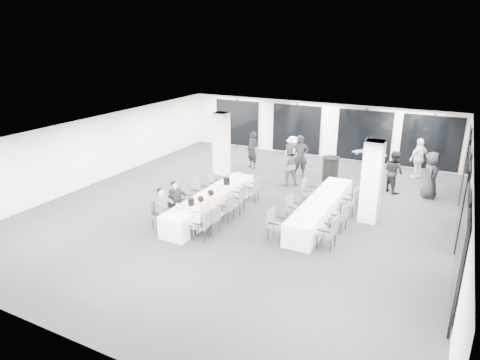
# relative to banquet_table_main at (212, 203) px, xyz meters

# --- Properties ---
(room) EXTENTS (14.04, 16.04, 2.84)m
(room) POSITION_rel_banquet_table_main_xyz_m (1.75, 2.03, 1.01)
(room) COLOR #25252A
(room) RESTS_ON ground
(column_left) EXTENTS (0.60, 0.60, 2.80)m
(column_left) POSITION_rel_banquet_table_main_xyz_m (-1.93, 4.12, 1.02)
(column_left) COLOR white
(column_left) RESTS_ON floor
(column_right) EXTENTS (0.60, 0.60, 2.80)m
(column_right) POSITION_rel_banquet_table_main_xyz_m (5.07, 1.92, 1.02)
(column_right) COLOR white
(column_right) RESTS_ON floor
(banquet_table_main) EXTENTS (0.90, 5.00, 0.75)m
(banquet_table_main) POSITION_rel_banquet_table_main_xyz_m (0.00, 0.00, 0.00)
(banquet_table_main) COLOR white
(banquet_table_main) RESTS_ON floor
(banquet_table_side) EXTENTS (0.90, 5.00, 0.75)m
(banquet_table_side) POSITION_rel_banquet_table_main_xyz_m (3.61, 1.22, 0.00)
(banquet_table_side) COLOR white
(banquet_table_side) RESTS_ON floor
(cocktail_table) EXTENTS (0.76, 0.76, 1.06)m
(cocktail_table) POSITION_rel_banquet_table_main_xyz_m (2.74, 5.40, 0.16)
(cocktail_table) COLOR black
(cocktail_table) RESTS_ON floor
(chair_main_left_near) EXTENTS (0.59, 0.63, 1.00)m
(chair_main_left_near) POSITION_rel_banquet_table_main_xyz_m (-0.84, -1.86, 0.20)
(chair_main_left_near) COLOR #515359
(chair_main_left_near) RESTS_ON floor
(chair_main_left_second) EXTENTS (0.56, 0.60, 0.95)m
(chair_main_left_second) POSITION_rel_banquet_table_main_xyz_m (-0.83, -1.15, 0.17)
(chair_main_left_second) COLOR #515359
(chair_main_left_second) RESTS_ON floor
(chair_main_left_mid) EXTENTS (0.52, 0.56, 0.90)m
(chair_main_left_mid) POSITION_rel_banquet_table_main_xyz_m (-0.83, -0.37, 0.14)
(chair_main_left_mid) COLOR #515359
(chair_main_left_mid) RESTS_ON floor
(chair_main_left_fourth) EXTENTS (0.57, 0.62, 1.04)m
(chair_main_left_fourth) POSITION_rel_banquet_table_main_xyz_m (-0.84, 0.47, 0.22)
(chair_main_left_fourth) COLOR #515359
(chair_main_left_fourth) RESTS_ON floor
(chair_main_left_far) EXTENTS (0.46, 0.51, 0.89)m
(chair_main_left_far) POSITION_rel_banquet_table_main_xyz_m (-0.83, 1.59, 0.13)
(chair_main_left_far) COLOR #515359
(chair_main_left_far) RESTS_ON floor
(chair_main_right_near) EXTENTS (0.54, 0.58, 0.93)m
(chair_main_right_near) POSITION_rel_banquet_table_main_xyz_m (0.83, -1.87, 0.16)
(chair_main_right_near) COLOR #515359
(chair_main_right_near) RESTS_ON floor
(chair_main_right_second) EXTENTS (0.51, 0.55, 0.87)m
(chair_main_right_second) POSITION_rel_banquet_table_main_xyz_m (0.83, -1.30, 0.12)
(chair_main_right_second) COLOR #515359
(chair_main_right_second) RESTS_ON floor
(chair_main_right_mid) EXTENTS (0.48, 0.54, 0.93)m
(chair_main_right_mid) POSITION_rel_banquet_table_main_xyz_m (0.83, -0.31, 0.15)
(chair_main_right_mid) COLOR #515359
(chair_main_right_mid) RESTS_ON floor
(chair_main_right_fourth) EXTENTS (0.58, 0.63, 1.03)m
(chair_main_right_fourth) POSITION_rel_banquet_table_main_xyz_m (0.84, 0.47, 0.21)
(chair_main_right_fourth) COLOR #515359
(chair_main_right_fourth) RESTS_ON floor
(chair_main_right_far) EXTENTS (0.52, 0.57, 0.95)m
(chair_main_right_far) POSITION_rel_banquet_table_main_xyz_m (0.83, 1.73, 0.17)
(chair_main_right_far) COLOR #515359
(chair_main_right_far) RESTS_ON floor
(chair_side_left_near) EXTENTS (0.52, 0.58, 0.98)m
(chair_side_left_near) POSITION_rel_banquet_table_main_xyz_m (2.77, -0.84, 0.19)
(chair_side_left_near) COLOR #515359
(chair_side_left_near) RESTS_ON floor
(chair_side_left_mid) EXTENTS (0.52, 0.55, 0.89)m
(chair_side_left_mid) POSITION_rel_banquet_table_main_xyz_m (2.78, 0.73, 0.13)
(chair_side_left_mid) COLOR #515359
(chair_side_left_mid) RESTS_ON floor
(chair_side_left_far) EXTENTS (0.54, 0.60, 1.01)m
(chair_side_left_far) POSITION_rel_banquet_table_main_xyz_m (2.77, 2.28, 0.20)
(chair_side_left_far) COLOR #515359
(chair_side_left_far) RESTS_ON floor
(chair_side_right_near) EXTENTS (0.53, 0.58, 0.99)m
(chair_side_right_near) POSITION_rel_banquet_table_main_xyz_m (4.45, -0.65, 0.19)
(chair_side_right_near) COLOR #515359
(chair_side_right_near) RESTS_ON floor
(chair_side_right_mid) EXTENTS (0.54, 0.58, 0.93)m
(chair_side_right_mid) POSITION_rel_banquet_table_main_xyz_m (4.44, 0.67, 0.15)
(chair_side_right_mid) COLOR #515359
(chair_side_right_mid) RESTS_ON floor
(chair_side_right_far) EXTENTS (0.56, 0.61, 0.99)m
(chair_side_right_far) POSITION_rel_banquet_table_main_xyz_m (4.44, 2.13, 0.19)
(chair_side_right_far) COLOR #515359
(chair_side_right_far) RESTS_ON floor
(seated_guest_a) EXTENTS (0.50, 0.38, 1.44)m
(seated_guest_a) POSITION_rel_banquet_table_main_xyz_m (-0.67, -1.88, 0.44)
(seated_guest_a) COLOR #4E5055
(seated_guest_a) RESTS_ON floor
(seated_guest_b) EXTENTS (0.50, 0.38, 1.44)m
(seated_guest_b) POSITION_rel_banquet_table_main_xyz_m (-0.67, -1.13, 0.44)
(seated_guest_b) COLOR black
(seated_guest_b) RESTS_ON floor
(seated_guest_c) EXTENTS (0.50, 0.38, 1.44)m
(seated_guest_c) POSITION_rel_banquet_table_main_xyz_m (0.67, -1.88, 0.44)
(seated_guest_c) COLOR silver
(seated_guest_c) RESTS_ON floor
(seated_guest_d) EXTENTS (0.50, 0.38, 1.44)m
(seated_guest_d) POSITION_rel_banquet_table_main_xyz_m (0.67, -1.29, 0.44)
(seated_guest_d) COLOR silver
(seated_guest_d) RESTS_ON floor
(standing_guest_a) EXTENTS (0.98, 0.93, 2.12)m
(standing_guest_a) POSITION_rel_banquet_table_main_xyz_m (1.38, 5.34, 0.68)
(standing_guest_a) COLOR black
(standing_guest_a) RESTS_ON floor
(standing_guest_b) EXTENTS (1.15, 1.09, 2.06)m
(standing_guest_b) POSITION_rel_banquet_table_main_xyz_m (1.31, 4.02, 0.65)
(standing_guest_b) COLOR #4E5055
(standing_guest_b) RESTS_ON floor
(standing_guest_c) EXTENTS (1.32, 1.05, 1.82)m
(standing_guest_c) POSITION_rel_banquet_table_main_xyz_m (0.72, 6.11, 0.53)
(standing_guest_c) COLOR silver
(standing_guest_c) RESTS_ON floor
(standing_guest_d) EXTENTS (1.24, 1.35, 2.01)m
(standing_guest_d) POSITION_rel_banquet_table_main_xyz_m (6.04, 7.60, 0.63)
(standing_guest_d) COLOR silver
(standing_guest_d) RESTS_ON floor
(standing_guest_e) EXTENTS (0.64, 1.02, 2.07)m
(standing_guest_e) POSITION_rel_banquet_table_main_xyz_m (6.71, 5.24, 0.66)
(standing_guest_e) COLOR black
(standing_guest_e) RESTS_ON floor
(standing_guest_f) EXTENTS (1.75, 0.68, 1.91)m
(standing_guest_f) POSITION_rel_banquet_table_main_xyz_m (3.96, 7.15, 0.58)
(standing_guest_f) COLOR silver
(standing_guest_f) RESTS_ON floor
(standing_guest_g) EXTENTS (0.91, 0.84, 2.00)m
(standing_guest_g) POSITION_rel_banquet_table_main_xyz_m (-1.06, 5.53, 0.62)
(standing_guest_g) COLOR black
(standing_guest_g) RESTS_ON floor
(standing_guest_h) EXTENTS (1.07, 1.04, 1.93)m
(standing_guest_h) POSITION_rel_banquet_table_main_xyz_m (5.34, 5.23, 0.59)
(standing_guest_h) COLOR black
(standing_guest_h) RESTS_ON floor
(ice_bucket_near) EXTENTS (0.21, 0.21, 0.23)m
(ice_bucket_near) POSITION_rel_banquet_table_main_xyz_m (-0.03, -1.22, 0.49)
(ice_bucket_near) COLOR black
(ice_bucket_near) RESTS_ON banquet_table_main
(ice_bucket_far) EXTENTS (0.25, 0.25, 0.28)m
(ice_bucket_far) POSITION_rel_banquet_table_main_xyz_m (0.01, 1.10, 0.51)
(ice_bucket_far) COLOR black
(ice_bucket_far) RESTS_ON banquet_table_main
(water_bottle_a) EXTENTS (0.08, 0.08, 0.24)m
(water_bottle_a) POSITION_rel_banquet_table_main_xyz_m (-0.17, -1.80, 0.50)
(water_bottle_a) COLOR silver
(water_bottle_a) RESTS_ON banquet_table_main
(water_bottle_b) EXTENTS (0.07, 0.07, 0.21)m
(water_bottle_b) POSITION_rel_banquet_table_main_xyz_m (0.14, 0.17, 0.48)
(water_bottle_b) COLOR silver
(water_bottle_b) RESTS_ON banquet_table_main
(water_bottle_c) EXTENTS (0.08, 0.08, 0.24)m
(water_bottle_c) POSITION_rel_banquet_table_main_xyz_m (0.09, 1.99, 0.49)
(water_bottle_c) COLOR silver
(water_bottle_c) RESTS_ON banquet_table_main
(plate_a) EXTENTS (0.19, 0.19, 0.03)m
(plate_a) POSITION_rel_banquet_table_main_xyz_m (-0.08, -1.74, 0.39)
(plate_a) COLOR white
(plate_a) RESTS_ON banquet_table_main
(plate_b) EXTENTS (0.18, 0.18, 0.03)m
(plate_b) POSITION_rel_banquet_table_main_xyz_m (0.09, -1.57, 0.39)
(plate_b) COLOR white
(plate_b) RESTS_ON banquet_table_main
(plate_c) EXTENTS (0.22, 0.22, 0.03)m
(plate_c) POSITION_rel_banquet_table_main_xyz_m (-0.03, -0.64, 0.39)
(plate_c) COLOR white
(plate_c) RESTS_ON banquet_table_main
(wine_glass) EXTENTS (0.07, 0.07, 0.18)m
(wine_glass) POSITION_rel_banquet_table_main_xyz_m (0.29, -2.08, 0.51)
(wine_glass) COLOR silver
(wine_glass) RESTS_ON banquet_table_main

